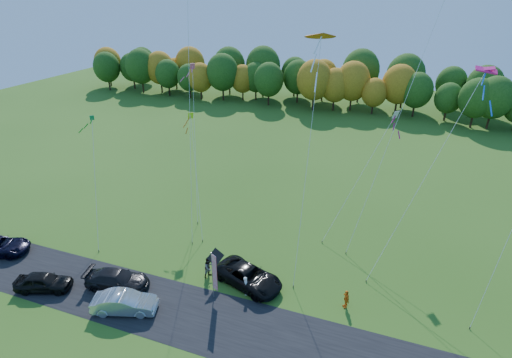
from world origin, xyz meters
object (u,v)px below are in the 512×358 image
(silver_sedan, at_px, (124,303))
(black_suv, at_px, (249,276))
(person_east, at_px, (346,299))
(feather_flag, at_px, (214,272))

(silver_sedan, bearing_deg, black_suv, -70.25)
(black_suv, distance_m, person_east, 7.84)
(person_east, bearing_deg, feather_flag, -104.98)
(feather_flag, bearing_deg, person_east, 15.07)
(black_suv, height_order, person_east, black_suv)
(black_suv, xyz_separation_m, person_east, (7.84, 0.14, -0.03))
(person_east, height_order, feather_flag, feather_flag)
(silver_sedan, relative_size, feather_flag, 1.12)
(person_east, distance_m, feather_flag, 10.18)
(silver_sedan, distance_m, person_east, 16.63)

